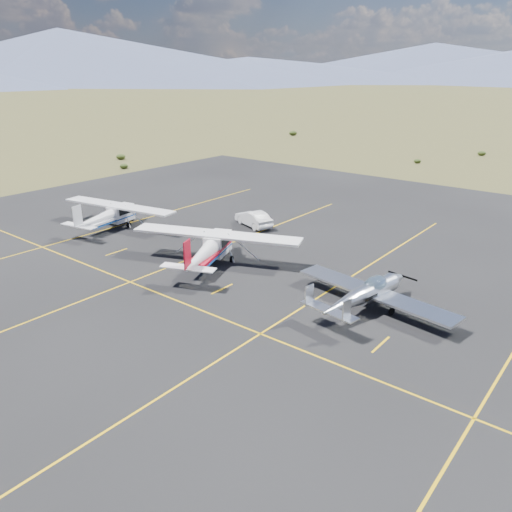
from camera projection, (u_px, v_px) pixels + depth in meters
ground at (349, 305)px, 29.79m from camera, size 1600.00×1600.00×0.00m
apron at (257, 277)px, 33.89m from camera, size 72.00×72.00×0.02m
aircraft_low_wing at (367, 293)px, 28.86m from camera, size 7.58×10.48×2.26m
aircraft_cessna at (210, 248)px, 35.20m from camera, size 8.99×12.25×3.18m
aircraft_plain at (110, 215)px, 43.50m from camera, size 7.16×11.62×2.93m
sedan at (253, 219)px, 44.50m from camera, size 2.80×4.50×1.40m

